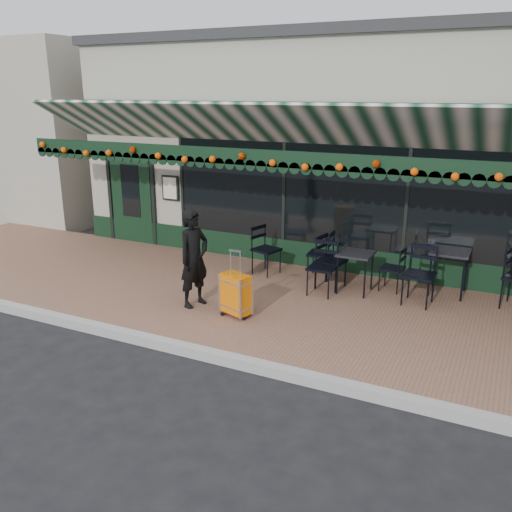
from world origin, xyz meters
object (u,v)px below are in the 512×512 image
at_px(chair_solo, 266,250).
at_px(chair_a_front, 419,276).
at_px(suitcase, 236,294).
at_px(woman, 194,258).
at_px(chair_b_right, 331,262).
at_px(chair_a_left, 392,269).
at_px(chair_b_left, 320,254).
at_px(cafe_table_a, 450,255).
at_px(cafe_table_b, 356,257).
at_px(chair_b_front, 322,268).

bearing_deg(chair_solo, chair_a_front, -81.02).
bearing_deg(suitcase, woman, -168.98).
distance_m(chair_b_right, chair_solo, 1.38).
height_order(chair_a_left, chair_solo, chair_solo).
xyz_separation_m(chair_a_left, chair_b_left, (-1.37, 0.10, 0.06)).
distance_m(suitcase, cafe_table_a, 3.78).
bearing_deg(chair_solo, cafe_table_b, -81.78).
distance_m(cafe_table_a, chair_b_right, 2.02).
xyz_separation_m(cafe_table_a, chair_a_left, (-0.91, -0.25, -0.31)).
relative_size(cafe_table_a, chair_a_left, 0.98).
xyz_separation_m(chair_a_front, chair_solo, (-2.92, 0.33, -0.03)).
bearing_deg(chair_a_front, chair_a_left, 144.09).
bearing_deg(woman, chair_b_right, -29.96).
bearing_deg(chair_b_left, chair_a_front, 69.19).
bearing_deg(cafe_table_a, chair_a_left, -164.66).
distance_m(chair_a_left, chair_b_front, 1.27).
relative_size(woman, chair_b_left, 1.76).
distance_m(cafe_table_a, chair_a_left, 1.00).
bearing_deg(chair_b_front, chair_b_right, 86.35).
relative_size(chair_b_left, chair_b_front, 0.98).
xyz_separation_m(cafe_table_a, cafe_table_b, (-1.48, -0.60, -0.06)).
bearing_deg(cafe_table_b, chair_solo, 172.80).
bearing_deg(chair_solo, cafe_table_a, -68.14).
relative_size(woman, cafe_table_b, 2.24).
height_order(chair_b_left, chair_b_front, chair_b_front).
xyz_separation_m(cafe_table_a, chair_b_right, (-1.93, -0.57, -0.23)).
bearing_deg(chair_b_right, suitcase, 162.65).
xyz_separation_m(suitcase, cafe_table_b, (1.37, 1.86, 0.29)).
relative_size(suitcase, cafe_table_b, 1.49).
height_order(chair_b_left, chair_b_right, chair_b_right).
relative_size(woman, suitcase, 1.50).
bearing_deg(chair_b_right, chair_b_left, 48.42).
relative_size(cafe_table_b, chair_b_right, 0.75).
height_order(woman, chair_a_left, woman).
height_order(suitcase, chair_a_left, suitcase).
height_order(chair_b_right, chair_b_front, chair_b_right).
bearing_deg(chair_solo, suitcase, -152.60).
bearing_deg(chair_b_left, cafe_table_a, 89.14).
distance_m(cafe_table_b, chair_b_left, 0.94).
distance_m(woman, cafe_table_b, 2.81).
xyz_separation_m(chair_a_front, chair_b_left, (-1.90, 0.55, -0.04)).
height_order(suitcase, cafe_table_b, suitcase).
bearing_deg(chair_a_left, chair_solo, -81.42).
bearing_deg(chair_a_left, suitcase, -35.60).
distance_m(cafe_table_b, chair_b_right, 0.48).
relative_size(woman, chair_b_front, 1.71).
bearing_deg(suitcase, chair_b_right, 82.73).
distance_m(chair_b_right, chair_b_front, 0.40).
distance_m(chair_a_front, chair_b_right, 1.56).
bearing_deg(chair_b_right, cafe_table_a, -65.01).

